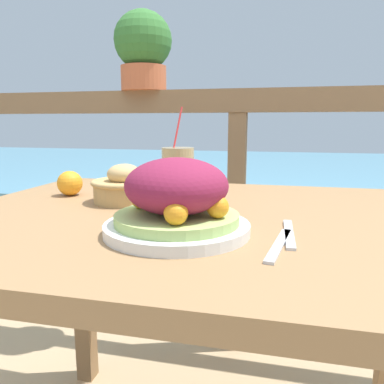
% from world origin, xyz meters
% --- Properties ---
extents(patio_table, '(1.18, 0.88, 0.78)m').
position_xyz_m(patio_table, '(0.00, 0.00, 0.68)').
color(patio_table, '#997047').
rests_on(patio_table, ground_plane).
extents(railing_fence, '(2.80, 0.08, 1.11)m').
position_xyz_m(railing_fence, '(0.00, 0.72, 0.83)').
color(railing_fence, brown).
rests_on(railing_fence, ground_plane).
extents(sea_backdrop, '(12.00, 4.00, 0.53)m').
position_xyz_m(sea_backdrop, '(0.00, 3.22, 0.26)').
color(sea_backdrop, '#568EA8').
rests_on(sea_backdrop, ground_plane).
extents(salad_plate, '(0.27, 0.27, 0.14)m').
position_xyz_m(salad_plate, '(-0.01, -0.16, 0.84)').
color(salad_plate, silver).
rests_on(salad_plate, patio_table).
extents(drink_glass, '(0.09, 0.09, 0.24)m').
position_xyz_m(drink_glass, '(-0.10, 0.16, 0.84)').
color(drink_glass, tan).
rests_on(drink_glass, patio_table).
extents(bread_basket, '(0.17, 0.17, 0.10)m').
position_xyz_m(bread_basket, '(-0.22, 0.08, 0.82)').
color(bread_basket, tan).
rests_on(bread_basket, patio_table).
extents(potted_plant, '(0.24, 0.24, 0.32)m').
position_xyz_m(potted_plant, '(-0.39, 0.72, 1.28)').
color(potted_plant, '#B75B38').
rests_on(potted_plant, railing_fence).
extents(fork, '(0.04, 0.18, 0.00)m').
position_xyz_m(fork, '(0.17, -0.19, 0.78)').
color(fork, silver).
rests_on(fork, patio_table).
extents(knife, '(0.02, 0.18, 0.00)m').
position_xyz_m(knife, '(0.19, -0.12, 0.78)').
color(knife, silver).
rests_on(knife, patio_table).
extents(orange_near_basket, '(0.07, 0.07, 0.07)m').
position_xyz_m(orange_near_basket, '(-0.40, 0.13, 0.81)').
color(orange_near_basket, orange).
rests_on(orange_near_basket, patio_table).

